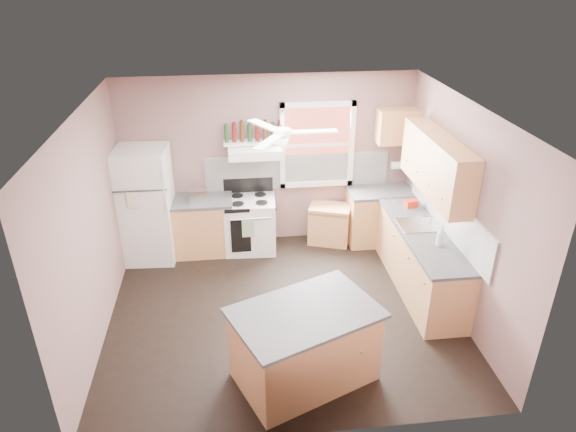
{
  "coord_description": "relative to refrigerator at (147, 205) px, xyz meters",
  "views": [
    {
      "loc": [
        -0.59,
        -5.48,
        4.2
      ],
      "look_at": [
        0.1,
        0.3,
        1.25
      ],
      "focal_mm": 32.0,
      "sensor_mm": 36.0,
      "label": 1
    }
  ],
  "objects": [
    {
      "name": "range_hood",
      "position": [
        1.64,
        0.12,
        0.74
      ],
      "size": [
        0.78,
        0.5,
        0.14
      ],
      "primitive_type": "cube",
      "color": "white",
      "rests_on": "wall_back"
    },
    {
      "name": "wine_bottles",
      "position": [
        1.64,
        0.24,
        1.0
      ],
      "size": [
        0.86,
        0.06,
        0.31
      ],
      "color": "#143819",
      "rests_on": "bottle_shelf"
    },
    {
      "name": "floor",
      "position": [
        1.87,
        -1.63,
        -0.88
      ],
      "size": [
        4.5,
        4.5,
        0.0
      ],
      "primitive_type": "plane",
      "color": "black",
      "rests_on": "ground"
    },
    {
      "name": "wall_back",
      "position": [
        1.87,
        0.4,
        0.47
      ],
      "size": [
        4.5,
        0.05,
        2.7
      ],
      "primitive_type": "cube",
      "color": "#7A5A58",
      "rests_on": "ground"
    },
    {
      "name": "soap_bottle",
      "position": [
        3.88,
        -1.69,
        0.15
      ],
      "size": [
        0.13,
        0.13,
        0.26
      ],
      "primitive_type": "imported",
      "rotation": [
        0.0,
        0.0,
        2.0
      ],
      "color": "silver",
      "rests_on": "counter_right"
    },
    {
      "name": "wall_left",
      "position": [
        -0.4,
        -1.63,
        0.47
      ],
      "size": [
        0.05,
        4.0,
        2.7
      ],
      "primitive_type": "cube",
      "color": "#7A5A58",
      "rests_on": "ground"
    },
    {
      "name": "upper_cabinet_corner",
      "position": [
        3.82,
        0.2,
        1.02
      ],
      "size": [
        0.6,
        0.33,
        0.52
      ],
      "primitive_type": "cube",
      "color": "tan",
      "rests_on": "wall_back"
    },
    {
      "name": "sink",
      "position": [
        3.81,
        -1.13,
        0.01
      ],
      "size": [
        0.55,
        0.45,
        0.03
      ],
      "primitive_type": "cube",
      "color": "silver",
      "rests_on": "counter_right"
    },
    {
      "name": "window_frame",
      "position": [
        2.62,
        0.33,
        0.72
      ],
      "size": [
        1.16,
        0.07,
        1.36
      ],
      "primitive_type": "cube",
      "color": "white",
      "rests_on": "wall_back"
    },
    {
      "name": "refrigerator",
      "position": [
        0.0,
        0.0,
        0.0
      ],
      "size": [
        0.79,
        0.77,
        1.76
      ],
      "primitive_type": "cube",
      "rotation": [
        0.0,
        0.0,
        -0.06
      ],
      "color": "white",
      "rests_on": "floor"
    },
    {
      "name": "stove",
      "position": [
        1.54,
        0.06,
        -0.45
      ],
      "size": [
        0.81,
        0.68,
        0.86
      ],
      "primitive_type": "cube",
      "rotation": [
        0.0,
        0.0,
        -0.05
      ],
      "color": "white",
      "rests_on": "floor"
    },
    {
      "name": "island_top",
      "position": [
        1.97,
        -2.85,
        -0.0
      ],
      "size": [
        1.76,
        1.49,
        0.04
      ],
      "primitive_type": "cube",
      "rotation": [
        0.0,
        0.0,
        0.4
      ],
      "color": "#424345",
      "rests_on": "island"
    },
    {
      "name": "base_cabinet_right",
      "position": [
        3.82,
        -1.33,
        -0.45
      ],
      "size": [
        0.6,
        2.2,
        0.86
      ],
      "primitive_type": "cube",
      "color": "tan",
      "rests_on": "floor"
    },
    {
      "name": "backsplash_right",
      "position": [
        4.11,
        -1.33,
        0.29
      ],
      "size": [
        0.03,
        2.6,
        0.55
      ],
      "primitive_type": "cube",
      "color": "white",
      "rests_on": "wall_right"
    },
    {
      "name": "red_caddy",
      "position": [
        3.9,
        -0.54,
        0.07
      ],
      "size": [
        0.2,
        0.15,
        0.1
      ],
      "primitive_type": "cube",
      "rotation": [
        0.0,
        0.0,
        0.16
      ],
      "color": "red",
      "rests_on": "counter_right"
    },
    {
      "name": "wall_right",
      "position": [
        4.15,
        -1.63,
        0.47
      ],
      "size": [
        0.05,
        4.0,
        2.7
      ],
      "primitive_type": "cube",
      "color": "#7A5A58",
      "rests_on": "ground"
    },
    {
      "name": "base_cabinet_left",
      "position": [
        0.81,
        0.07,
        -0.45
      ],
      "size": [
        0.9,
        0.6,
        0.86
      ],
      "primitive_type": "cube",
      "color": "tan",
      "rests_on": "floor"
    },
    {
      "name": "window_view",
      "position": [
        2.62,
        0.36,
        0.72
      ],
      "size": [
        1.0,
        0.02,
        1.2
      ],
      "primitive_type": "cube",
      "color": "maroon",
      "rests_on": "wall_back"
    },
    {
      "name": "base_cabinet_corner",
      "position": [
        3.62,
        0.07,
        -0.45
      ],
      "size": [
        1.0,
        0.6,
        0.86
      ],
      "primitive_type": "cube",
      "color": "tan",
      "rests_on": "floor"
    },
    {
      "name": "island",
      "position": [
        1.97,
        -2.85,
        -0.45
      ],
      "size": [
        1.66,
        1.38,
        0.86
      ],
      "primitive_type": "cube",
      "rotation": [
        0.0,
        0.0,
        0.4
      ],
      "color": "tan",
      "rests_on": "floor"
    },
    {
      "name": "cart",
      "position": [
        2.82,
        0.12,
        -0.56
      ],
      "size": [
        0.75,
        0.61,
        0.64
      ],
      "primitive_type": "cube",
      "rotation": [
        0.0,
        0.0,
        -0.33
      ],
      "color": "tan",
      "rests_on": "floor"
    },
    {
      "name": "paper_towel",
      "position": [
        3.94,
        0.23,
        0.37
      ],
      "size": [
        0.26,
        0.12,
        0.12
      ],
      "primitive_type": "cylinder",
      "rotation": [
        0.0,
        1.57,
        0.0
      ],
      "color": "white",
      "rests_on": "wall_back"
    },
    {
      "name": "ceiling_fan_hub",
      "position": [
        1.87,
        -1.63,
        1.57
      ],
      "size": [
        0.2,
        0.2,
        0.08
      ],
      "primitive_type": "cylinder",
      "color": "white",
      "rests_on": "ceiling"
    },
    {
      "name": "ceiling",
      "position": [
        1.87,
        -1.63,
        1.82
      ],
      "size": [
        4.5,
        4.5,
        0.0
      ],
      "primitive_type": "plane",
      "color": "white",
      "rests_on": "ground"
    },
    {
      "name": "counter_right",
      "position": [
        3.81,
        -1.33,
        -0.0
      ],
      "size": [
        0.62,
        2.22,
        0.04
      ],
      "primitive_type": "cube",
      "color": "#424345",
      "rests_on": "base_cabinet_right"
    },
    {
      "name": "backsplash_back",
      "position": [
        2.32,
        0.36,
        0.29
      ],
      "size": [
        2.9,
        0.03,
        0.55
      ],
      "primitive_type": "cube",
      "color": "white",
      "rests_on": "wall_back"
    },
    {
      "name": "faucet",
      "position": [
        3.97,
        -1.13,
        0.09
      ],
      "size": [
        0.03,
        0.03,
        0.14
      ],
      "primitive_type": "cylinder",
      "color": "silver",
      "rests_on": "sink"
    },
    {
      "name": "counter_corner",
      "position": [
        3.62,
        0.07,
        -0.0
      ],
      "size": [
        1.02,
        0.62,
        0.04
      ],
      "primitive_type": "cube",
      "color": "#424345",
      "rests_on": "base_cabinet_corner"
    },
    {
      "name": "upper_cabinet_right",
      "position": [
        3.95,
        -1.13,
        0.9
      ],
      "size": [
        0.33,
        1.8,
        0.76
      ],
      "primitive_type": "cube",
      "color": "tan",
      "rests_on": "wall_right"
    },
    {
      "name": "bottle_shelf",
      "position": [
        1.64,
        0.24,
        0.84
      ],
      "size": [
        0.9,
        0.26,
        0.03
      ],
      "primitive_type": "cube",
      "color": "white",
      "rests_on": "range_hood"
    },
    {
      "name": "toaster",
      "position": [
        0.77,
        0.03,
        0.11
      ],
      "size": [
        0.29,
        0.18,
        0.18
      ],
      "primitive_type": "cube",
      "rotation": [
        0.0,
        0.0,
        0.06
      ],
      "color": "silver",
      "rests_on": "counter_left"
    },
    {
      "name": "counter_left",
      "position": [
        0.81,
        0.07,
        -0.0
      ],
      "size": [
        0.92,
        0.62,
        0.04
      ],
      "primitive_type": "cube",
      "color": "#424345",
      "rests_on": "base_cabinet_left"
    }
  ]
}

